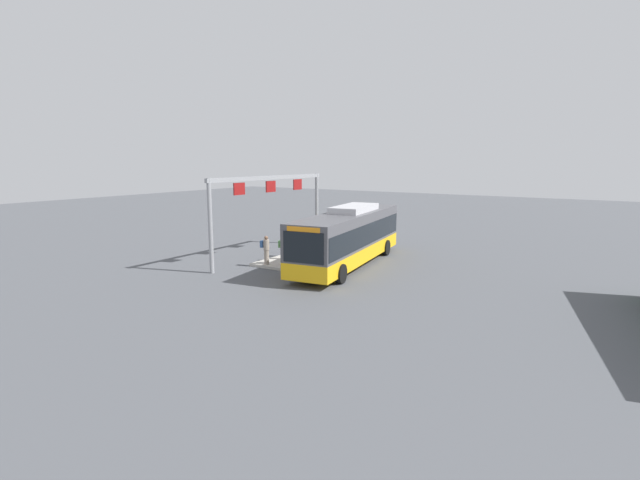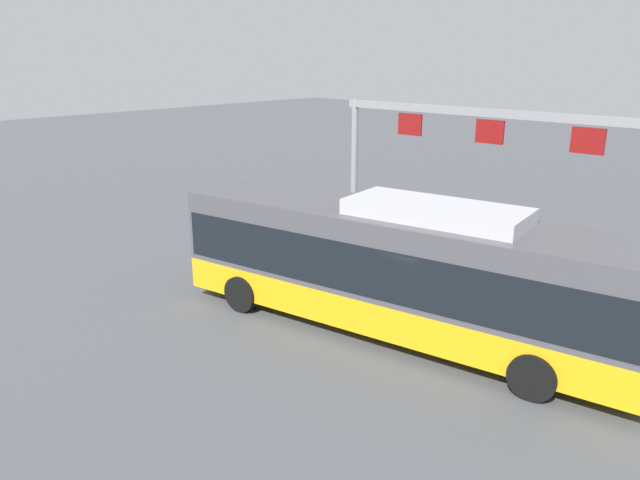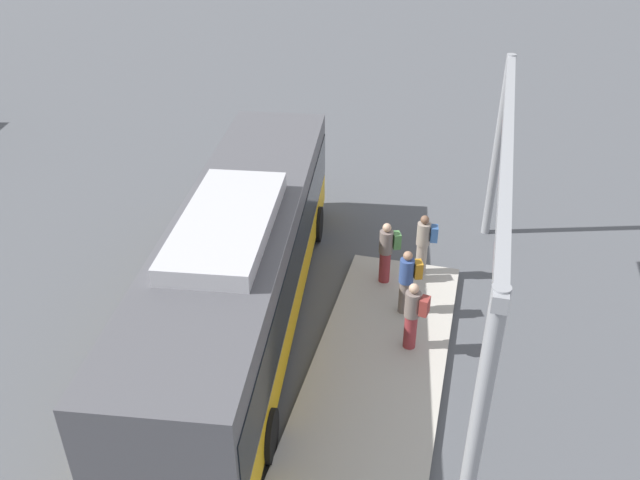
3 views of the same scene
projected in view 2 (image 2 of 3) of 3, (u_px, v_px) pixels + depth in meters
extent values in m
plane|color=#4C4F54|center=(396.00, 332.00, 15.47)|extent=(120.00, 120.00, 0.00)
cube|color=#B2ADA3|center=(514.00, 308.00, 16.74)|extent=(10.00, 2.80, 0.16)
cube|color=#EAAD14|center=(398.00, 304.00, 15.25)|extent=(12.05, 4.18, 0.85)
cube|color=#4C4C51|center=(400.00, 251.00, 14.84)|extent=(12.05, 4.18, 1.90)
cube|color=black|center=(399.00, 259.00, 14.90)|extent=(11.83, 4.19, 1.20)
cube|color=black|center=(220.00, 219.00, 18.10)|extent=(0.35, 2.11, 1.50)
cube|color=#B7B7BC|center=(436.00, 211.00, 14.03)|extent=(4.35, 2.33, 0.36)
cube|color=orange|center=(221.00, 191.00, 17.82)|extent=(0.37, 1.75, 0.28)
cylinder|color=black|center=(242.00, 294.00, 16.62)|extent=(1.03, 0.44, 1.00)
cylinder|color=black|center=(295.00, 269.00, 18.51)|extent=(1.03, 0.44, 1.00)
cylinder|color=black|center=(533.00, 377.00, 12.36)|extent=(1.03, 0.44, 1.00)
cylinder|color=black|center=(563.00, 334.00, 14.25)|extent=(1.03, 0.44, 1.00)
cylinder|color=maroon|center=(388.00, 262.00, 18.90)|extent=(0.37, 0.37, 0.85)
cylinder|color=slate|center=(389.00, 239.00, 18.68)|extent=(0.45, 0.45, 0.60)
sphere|color=tan|center=(389.00, 226.00, 18.56)|extent=(0.22, 0.22, 0.22)
cube|color=#4C8447|center=(391.00, 236.00, 18.91)|extent=(0.33, 0.28, 0.40)
cylinder|color=slate|center=(432.00, 265.00, 18.62)|extent=(0.36, 0.36, 0.85)
cylinder|color=#334C8C|center=(433.00, 242.00, 18.41)|extent=(0.44, 0.44, 0.60)
sphere|color=#9E755B|center=(434.00, 229.00, 18.29)|extent=(0.22, 0.22, 0.22)
cube|color=#BF7F1E|center=(435.00, 239.00, 18.63)|extent=(0.32, 0.27, 0.40)
cylinder|color=gray|center=(388.00, 251.00, 19.90)|extent=(0.32, 0.32, 0.85)
cylinder|color=gray|center=(389.00, 230.00, 19.68)|extent=(0.39, 0.39, 0.60)
sphere|color=brown|center=(390.00, 217.00, 19.56)|extent=(0.22, 0.22, 0.22)
cube|color=#335993|center=(393.00, 227.00, 19.88)|extent=(0.30, 0.22, 0.40)
cylinder|color=maroon|center=(473.00, 272.00, 18.03)|extent=(0.32, 0.32, 0.85)
cylinder|color=slate|center=(475.00, 248.00, 17.81)|extent=(0.39, 0.39, 0.60)
sphere|color=tan|center=(476.00, 235.00, 17.69)|extent=(0.22, 0.22, 0.22)
cube|color=maroon|center=(481.00, 246.00, 17.96)|extent=(0.30, 0.22, 0.40)
cylinder|color=gray|center=(354.00, 172.00, 22.23)|extent=(0.24, 0.24, 5.20)
cube|color=gray|center=(491.00, 113.00, 18.09)|extent=(10.86, 0.20, 0.24)
cube|color=maroon|center=(588.00, 141.00, 16.38)|extent=(0.90, 0.08, 0.70)
cube|color=maroon|center=(490.00, 132.00, 18.26)|extent=(0.90, 0.08, 0.70)
cube|color=maroon|center=(410.00, 124.00, 20.13)|extent=(0.90, 0.08, 0.70)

